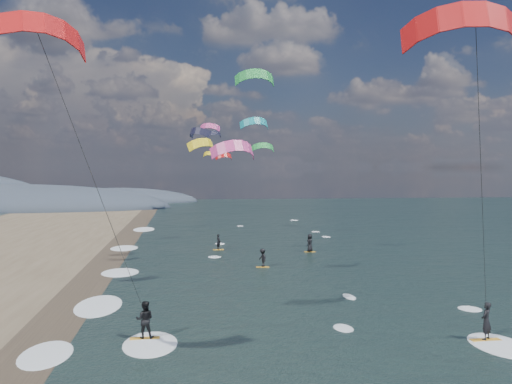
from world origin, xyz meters
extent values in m
cube|color=#382D23|center=(-12.00, 10.00, 0.00)|extent=(3.00, 240.00, 0.00)
ellipsoid|color=#3D4756|center=(-40.00, 100.00, 0.00)|extent=(64.00, 24.00, 10.00)
ellipsoid|color=#3D4756|center=(-22.00, 120.00, 0.00)|extent=(40.00, 18.00, 7.00)
cube|color=gold|center=(9.43, 5.51, 0.03)|extent=(1.48, 0.44, 0.06)
imported|color=black|center=(9.43, 5.51, 0.98)|extent=(0.79, 0.76, 1.83)
ellipsoid|color=white|center=(9.73, 4.71, 0.00)|extent=(2.60, 4.20, 0.12)
cylinder|color=black|center=(7.43, 2.51, 7.62)|extent=(0.02, 0.02, 14.55)
cube|color=gold|center=(-7.00, 7.80, 0.03)|extent=(1.44, 0.44, 0.07)
imported|color=black|center=(-7.00, 7.80, 0.98)|extent=(0.93, 0.75, 1.83)
ellipsoid|color=white|center=(-6.70, 7.00, 0.00)|extent=(2.60, 4.20, 0.12)
cylinder|color=black|center=(-8.75, 4.80, 7.52)|extent=(0.02, 0.02, 14.24)
cube|color=gold|center=(1.43, 27.01, 0.03)|extent=(1.10, 0.35, 0.05)
imported|color=black|center=(1.43, 27.01, 0.81)|extent=(0.89, 1.13, 1.53)
cube|color=gold|center=(7.27, 35.05, 0.03)|extent=(1.10, 0.35, 0.05)
imported|color=black|center=(7.27, 35.05, 0.92)|extent=(0.97, 1.00, 1.74)
cube|color=gold|center=(-1.66, 37.65, 0.03)|extent=(1.10, 0.35, 0.05)
imported|color=black|center=(-1.66, 37.65, 0.82)|extent=(0.59, 0.67, 1.55)
ellipsoid|color=white|center=(-10.80, 6.00, 0.00)|extent=(2.40, 5.40, 0.11)
ellipsoid|color=white|center=(-10.80, 15.00, 0.00)|extent=(2.40, 5.40, 0.11)
ellipsoid|color=white|center=(-10.80, 26.00, 0.00)|extent=(2.40, 5.40, 0.11)
ellipsoid|color=white|center=(-10.80, 40.00, 0.00)|extent=(2.40, 5.40, 0.11)
ellipsoid|color=white|center=(-10.80, 58.00, 0.00)|extent=(2.40, 5.40, 0.11)
camera|label=1|loc=(-5.00, -20.17, 8.40)|focal=40.00mm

